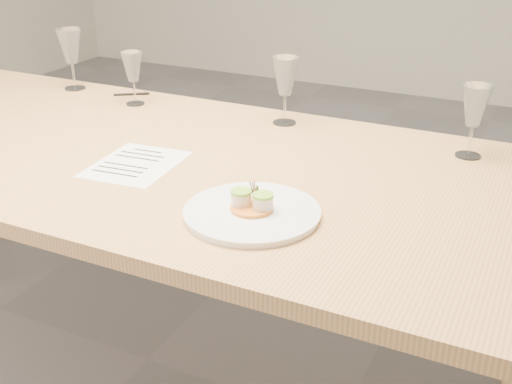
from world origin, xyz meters
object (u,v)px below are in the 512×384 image
at_px(recipe_sheet, 136,164).
at_px(wine_glass_0, 70,47).
at_px(dinner_plate, 252,211).
at_px(dining_table, 131,169).
at_px(wine_glass_1, 132,68).
at_px(wine_glass_2, 285,77).
at_px(ballpoint_pen, 132,94).
at_px(wine_glass_3, 475,107).

bearing_deg(recipe_sheet, wine_glass_0, 136.20).
relative_size(dinner_plate, wine_glass_0, 1.40).
distance_m(dining_table, wine_glass_1, 0.45).
xyz_separation_m(recipe_sheet, wine_glass_2, (0.21, 0.48, 0.14)).
bearing_deg(dining_table, recipe_sheet, -46.39).
relative_size(dinner_plate, ballpoint_pen, 2.81).
bearing_deg(wine_glass_2, recipe_sheet, -113.92).
distance_m(dining_table, wine_glass_0, 0.71).
distance_m(ballpoint_pen, wine_glass_0, 0.28).
xyz_separation_m(dining_table, wine_glass_0, (-0.54, 0.41, 0.22)).
relative_size(ballpoint_pen, wine_glass_3, 0.55).
distance_m(ballpoint_pen, wine_glass_3, 1.18).
relative_size(wine_glass_0, wine_glass_2, 1.05).
bearing_deg(dinner_plate, ballpoint_pen, 140.47).
height_order(recipe_sheet, ballpoint_pen, ballpoint_pen).
xyz_separation_m(dinner_plate, wine_glass_1, (-0.73, 0.58, 0.11)).
bearing_deg(wine_glass_0, wine_glass_1, -11.33).
bearing_deg(wine_glass_2, wine_glass_3, -3.98).
bearing_deg(dinner_plate, dining_table, 154.85).
bearing_deg(wine_glass_0, wine_glass_2, -1.71).
height_order(dinner_plate, recipe_sheet, dinner_plate).
xyz_separation_m(wine_glass_1, wine_glass_3, (1.10, -0.00, 0.01)).
distance_m(wine_glass_1, wine_glass_2, 0.54).
height_order(wine_glass_1, wine_glass_3, wine_glass_3).
bearing_deg(wine_glass_0, wine_glass_3, -2.61).
distance_m(ballpoint_pen, wine_glass_1, 0.16).
distance_m(dinner_plate, wine_glass_3, 0.70).
height_order(recipe_sheet, wine_glass_0, wine_glass_0).
bearing_deg(wine_glass_3, dining_table, -158.52).
xyz_separation_m(recipe_sheet, wine_glass_1, (-0.32, 0.44, 0.12)).
height_order(ballpoint_pen, wine_glass_0, wine_glass_0).
height_order(recipe_sheet, wine_glass_1, wine_glass_1).
distance_m(dining_table, dinner_plate, 0.56).
bearing_deg(wine_glass_2, ballpoint_pen, 175.63).
relative_size(dinner_plate, wine_glass_2, 1.47).
relative_size(dining_table, wine_glass_2, 11.66).
height_order(dining_table, ballpoint_pen, ballpoint_pen).
relative_size(recipe_sheet, wine_glass_0, 1.30).
xyz_separation_m(recipe_sheet, ballpoint_pen, (-0.40, 0.53, 0.00)).
height_order(recipe_sheet, wine_glass_3, wine_glass_3).
relative_size(ballpoint_pen, wine_glass_2, 0.52).
bearing_deg(dinner_plate, wine_glass_2, 107.45).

